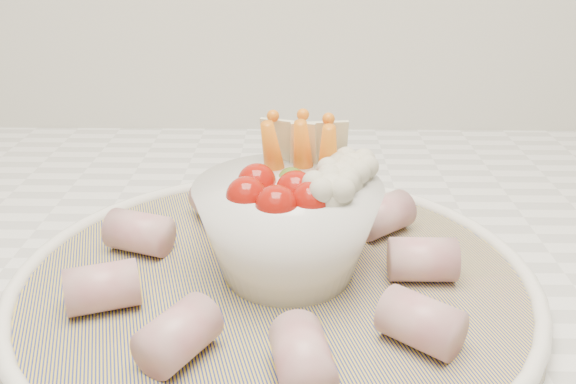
{
  "coord_description": "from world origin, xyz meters",
  "views": [
    {
      "loc": [
        0.18,
        0.93,
        1.19
      ],
      "look_at": [
        0.18,
        1.35,
        1.0
      ],
      "focal_mm": 40.0,
      "sensor_mm": 36.0,
      "label": 1
    }
  ],
  "objects": [
    {
      "name": "cured_meat_rolls",
      "position": [
        0.17,
        1.35,
        0.95
      ],
      "size": [
        0.28,
        0.29,
        0.03
      ],
      "color": "#AD4F5C",
      "rests_on": "serving_platter"
    },
    {
      "name": "serving_platter",
      "position": [
        0.17,
        1.35,
        0.93
      ],
      "size": [
        0.48,
        0.48,
        0.02
      ],
      "color": "navy",
      "rests_on": "kitchen_counter"
    },
    {
      "name": "veggie_bowl",
      "position": [
        0.18,
        1.35,
        0.98
      ],
      "size": [
        0.14,
        0.14,
        0.11
      ],
      "color": "white",
      "rests_on": "serving_platter"
    }
  ]
}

